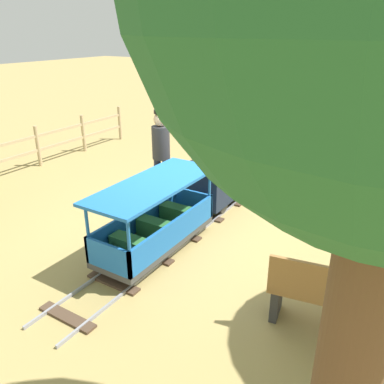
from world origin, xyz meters
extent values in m
plane|color=#A38C51|center=(0.00, 0.00, 0.00)|extent=(60.00, 60.00, 0.00)
cube|color=gray|center=(-0.24, -0.03, 0.02)|extent=(0.02, 5.70, 0.04)
cube|color=gray|center=(0.24, -0.03, 0.02)|extent=(0.02, 5.70, 0.04)
cube|color=#4C3828|center=(0.00, -2.52, 0.01)|extent=(0.73, 0.14, 0.03)
cube|color=#4C3828|center=(0.00, -1.81, 0.01)|extent=(0.73, 0.14, 0.03)
cube|color=#4C3828|center=(0.00, -1.09, 0.01)|extent=(0.73, 0.14, 0.03)
cube|color=#4C3828|center=(0.00, -0.38, 0.01)|extent=(0.73, 0.14, 0.03)
cube|color=#4C3828|center=(0.00, 0.33, 0.01)|extent=(0.73, 0.14, 0.03)
cube|color=#4C3828|center=(0.00, 1.04, 0.01)|extent=(0.73, 0.14, 0.03)
cube|color=#4C3828|center=(0.00, 1.76, 0.01)|extent=(0.73, 0.14, 0.03)
cube|color=#4C3828|center=(0.00, 2.47, 0.01)|extent=(0.73, 0.14, 0.03)
cube|color=#192338|center=(0.00, 0.92, 0.21)|extent=(0.61, 1.40, 0.10)
cylinder|color=#192338|center=(0.00, 1.12, 0.56)|extent=(0.44, 0.85, 0.44)
cylinder|color=#B7932D|center=(0.00, 1.55, 0.56)|extent=(0.37, 0.02, 0.37)
cylinder|color=#192338|center=(0.00, 1.42, 0.91)|extent=(0.12, 0.12, 0.25)
sphere|color=#B7932D|center=(0.00, 1.07, 0.83)|extent=(0.16, 0.16, 0.16)
cube|color=#192338|center=(0.00, 0.45, 0.54)|extent=(0.61, 0.45, 0.55)
cube|color=black|center=(0.00, 0.45, 0.83)|extent=(0.69, 0.53, 0.04)
sphere|color=#F2EAB2|center=(0.00, 1.58, 0.82)|extent=(0.10, 0.10, 0.10)
cylinder|color=#2D2D2D|center=(-0.24, 1.27, 0.20)|extent=(0.05, 0.32, 0.32)
cylinder|color=#2D2D2D|center=(0.24, 1.27, 0.20)|extent=(0.05, 0.32, 0.32)
cylinder|color=#2D2D2D|center=(-0.24, 0.57, 0.20)|extent=(0.05, 0.32, 0.32)
cylinder|color=#2D2D2D|center=(0.24, 0.57, 0.20)|extent=(0.05, 0.32, 0.32)
cube|color=#3F3F3F|center=(0.00, -0.93, 0.18)|extent=(0.69, 1.90, 0.08)
cube|color=blue|center=(-0.32, -0.93, 0.40)|extent=(0.04, 1.90, 0.35)
cube|color=blue|center=(0.32, -0.93, 0.40)|extent=(0.04, 1.90, 0.35)
cube|color=blue|center=(0.00, 0.00, 0.40)|extent=(0.69, 0.04, 0.35)
cube|color=blue|center=(0.00, -1.86, 0.40)|extent=(0.69, 0.04, 0.35)
cylinder|color=blue|center=(-0.31, -0.03, 0.59)|extent=(0.04, 0.04, 0.75)
cylinder|color=blue|center=(0.31, -0.03, 0.59)|extent=(0.04, 0.04, 0.75)
cylinder|color=blue|center=(-0.31, -1.83, 0.59)|extent=(0.04, 0.04, 0.75)
cylinder|color=blue|center=(0.31, -1.83, 0.59)|extent=(0.04, 0.04, 0.75)
cube|color=blue|center=(0.00, -0.93, 0.99)|extent=(0.79, 2.00, 0.04)
cube|color=#2D6B33|center=(0.00, -1.46, 0.34)|extent=(0.53, 0.20, 0.24)
cube|color=#2D6B33|center=(0.00, -0.93, 0.34)|extent=(0.53, 0.20, 0.24)
cube|color=#2D6B33|center=(0.00, -0.39, 0.34)|extent=(0.53, 0.20, 0.24)
cylinder|color=#262626|center=(-0.24, -0.26, 0.16)|extent=(0.04, 0.24, 0.24)
cylinder|color=#262626|center=(0.24, -0.26, 0.16)|extent=(0.04, 0.24, 0.24)
cylinder|color=#262626|center=(-0.24, -1.59, 0.16)|extent=(0.04, 0.24, 0.24)
cylinder|color=#262626|center=(0.24, -1.59, 0.16)|extent=(0.04, 0.24, 0.24)
cylinder|color=#282D47|center=(-1.00, 0.48, 0.40)|extent=(0.12, 0.12, 0.80)
cylinder|color=#282D47|center=(-0.82, 0.48, 0.40)|extent=(0.12, 0.12, 0.80)
cylinder|color=#333338|center=(-0.91, 0.48, 1.08)|extent=(0.30, 0.30, 0.55)
sphere|color=beige|center=(-0.91, 0.48, 1.46)|extent=(0.22, 0.22, 0.22)
cylinder|color=black|center=(-0.91, 0.48, 1.59)|extent=(0.20, 0.20, 0.06)
cube|color=olive|center=(2.41, -1.21, 0.42)|extent=(1.35, 0.60, 0.06)
cube|color=olive|center=(2.44, -1.39, 0.62)|extent=(1.29, 0.24, 0.40)
cube|color=#333333|center=(1.85, -1.30, 0.21)|extent=(0.13, 0.33, 0.42)
cylinder|color=brown|center=(2.75, -3.00, 1.18)|extent=(0.32, 0.32, 2.35)
cylinder|color=tan|center=(-4.37, 0.64, 0.45)|extent=(0.08, 0.08, 0.90)
cylinder|color=tan|center=(-4.37, 1.98, 0.45)|extent=(0.08, 0.08, 0.90)
cylinder|color=tan|center=(-4.37, 3.32, 0.45)|extent=(0.08, 0.08, 0.90)
cube|color=tan|center=(-4.37, -0.03, 0.68)|extent=(0.04, 6.70, 0.06)
cube|color=tan|center=(-4.37, -0.03, 0.36)|extent=(0.04, 6.70, 0.06)
camera|label=1|loc=(2.85, -4.62, 2.83)|focal=36.47mm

